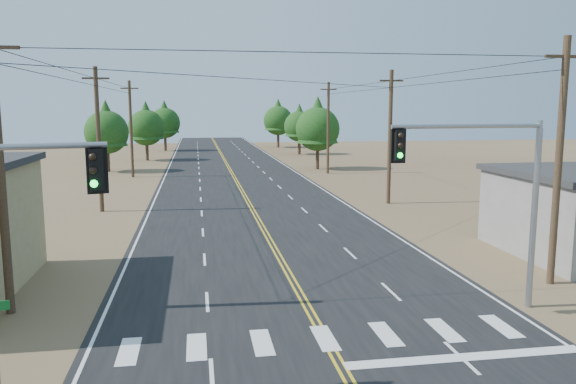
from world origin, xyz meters
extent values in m
cube|color=black|center=(0.00, 30.00, 0.01)|extent=(15.00, 200.00, 0.02)
cylinder|color=#4C3826|center=(-10.50, 12.00, 5.00)|extent=(0.30, 0.30, 10.00)
cylinder|color=#4C3826|center=(-10.50, 32.00, 5.00)|extent=(0.30, 0.30, 10.00)
cube|color=#4C3826|center=(-10.50, 32.00, 9.20)|extent=(1.80, 0.12, 0.12)
cylinder|color=#4C3826|center=(-10.50, 52.00, 5.00)|extent=(0.30, 0.30, 10.00)
cube|color=#4C3826|center=(-10.50, 52.00, 9.20)|extent=(1.80, 0.12, 0.12)
cylinder|color=#4C3826|center=(10.50, 12.00, 5.00)|extent=(0.30, 0.30, 10.00)
cube|color=#4C3826|center=(10.50, 12.00, 9.20)|extent=(1.80, 0.12, 0.12)
cylinder|color=#4C3826|center=(10.50, 32.00, 5.00)|extent=(0.30, 0.30, 10.00)
cube|color=#4C3826|center=(10.50, 32.00, 9.20)|extent=(1.80, 0.12, 0.12)
cylinder|color=#4C3826|center=(10.50, 52.00, 5.00)|extent=(0.30, 0.30, 10.00)
cube|color=#4C3826|center=(10.50, 52.00, 9.20)|extent=(1.80, 0.12, 0.12)
cube|color=black|center=(-6.20, 5.27, 5.77)|extent=(0.37, 0.34, 0.98)
sphere|color=black|center=(-6.24, 5.12, 6.09)|extent=(0.18, 0.18, 0.18)
sphere|color=black|center=(-6.24, 5.12, 5.77)|extent=(0.18, 0.18, 0.18)
sphere|color=#0CE533|center=(-6.24, 5.12, 5.46)|extent=(0.18, 0.18, 0.18)
cylinder|color=gray|center=(8.00, 9.61, 3.25)|extent=(0.22, 0.22, 6.50)
cylinder|color=gray|center=(8.00, 9.61, 6.50)|extent=(0.17, 0.17, 0.56)
cylinder|color=gray|center=(5.23, 9.45, 6.60)|extent=(5.54, 0.47, 0.15)
cube|color=black|center=(2.75, 9.30, 5.99)|extent=(0.34, 0.30, 1.02)
sphere|color=black|center=(2.74, 9.14, 6.32)|extent=(0.19, 0.19, 0.19)
sphere|color=black|center=(2.74, 9.14, 5.99)|extent=(0.19, 0.19, 0.19)
sphere|color=#0CE533|center=(2.74, 9.14, 5.67)|extent=(0.19, 0.19, 0.19)
cylinder|color=#3F2D1E|center=(-13.83, 57.76, 1.47)|extent=(0.44, 0.44, 2.94)
cone|color=#144614|center=(-13.83, 57.76, 5.55)|extent=(4.57, 4.57, 5.22)
sphere|color=#144614|center=(-13.83, 57.76, 4.49)|extent=(4.90, 4.90, 4.90)
cylinder|color=#3F2D1E|center=(-10.58, 71.21, 1.48)|extent=(0.42, 0.42, 2.96)
cone|color=#144614|center=(-10.58, 71.21, 5.58)|extent=(4.60, 4.60, 5.25)
sphere|color=#144614|center=(-10.58, 71.21, 4.51)|extent=(4.93, 4.93, 4.93)
cylinder|color=#3F2D1E|center=(-9.00, 88.81, 1.54)|extent=(0.47, 0.47, 3.07)
cone|color=#144614|center=(-9.00, 88.81, 5.81)|extent=(4.78, 4.78, 5.46)
sphere|color=#144614|center=(-9.00, 88.81, 4.70)|extent=(5.12, 5.12, 5.12)
cylinder|color=#3F2D1E|center=(10.32, 56.55, 1.55)|extent=(0.41, 0.41, 3.10)
cone|color=#144614|center=(10.32, 56.55, 5.86)|extent=(4.82, 4.82, 5.51)
sphere|color=#144614|center=(10.32, 56.55, 4.74)|extent=(5.17, 5.17, 5.17)
cylinder|color=#3F2D1E|center=(12.07, 77.95, 1.42)|extent=(0.48, 0.48, 2.85)
cone|color=#144614|center=(12.07, 77.95, 5.38)|extent=(4.43, 4.43, 5.06)
sphere|color=#144614|center=(12.07, 77.95, 4.35)|extent=(4.75, 4.75, 4.75)
cylinder|color=#3F2D1E|center=(11.08, 93.99, 1.60)|extent=(0.46, 0.46, 3.21)
cone|color=#144614|center=(11.08, 93.99, 6.06)|extent=(4.99, 4.99, 5.70)
sphere|color=#144614|center=(11.08, 93.99, 4.90)|extent=(5.35, 5.35, 5.35)
camera|label=1|loc=(-3.87, -8.39, 7.21)|focal=35.00mm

